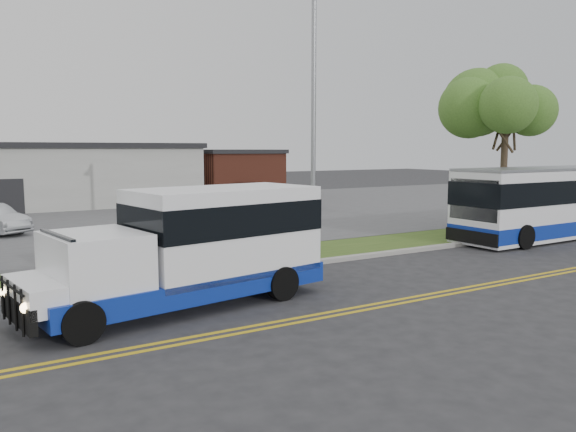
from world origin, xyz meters
TOP-DOWN VIEW (x-y plane):
  - ground at (0.00, 0.00)m, footprint 140.00×140.00m
  - lane_line_north at (0.00, -3.85)m, footprint 70.00×0.12m
  - lane_line_south at (0.00, -4.15)m, footprint 70.00×0.12m
  - curb at (0.00, 1.10)m, footprint 80.00×0.30m
  - verge at (0.00, 2.90)m, footprint 80.00×3.30m
  - parking_lot at (0.00, 17.00)m, footprint 80.00×25.00m
  - brick_wing at (10.50, 26.00)m, footprint 6.30×7.30m
  - tree_east at (14.00, 3.00)m, footprint 5.20×5.20m
  - streetlight_near at (3.00, 2.73)m, footprint 0.35×1.53m
  - shuttle_bus at (-3.29, -1.43)m, footprint 7.96×3.63m
  - transit_bus at (14.70, 0.60)m, footprint 11.40×2.90m

SIDE VIEW (x-z plane):
  - ground at x=0.00m, z-range 0.00..0.00m
  - lane_line_north at x=0.00m, z-range 0.00..0.01m
  - lane_line_south at x=0.00m, z-range 0.00..0.01m
  - verge at x=0.00m, z-range 0.00..0.10m
  - parking_lot at x=0.00m, z-range 0.00..0.10m
  - curb at x=0.00m, z-range 0.00..0.15m
  - shuttle_bus at x=-3.29m, z-range 0.10..3.05m
  - transit_bus at x=14.70m, z-range 0.02..3.17m
  - brick_wing at x=10.50m, z-range 0.01..3.91m
  - streetlight_near at x=3.00m, z-range 0.48..9.98m
  - tree_east at x=14.00m, z-range 2.04..10.37m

